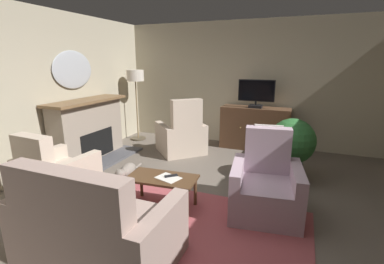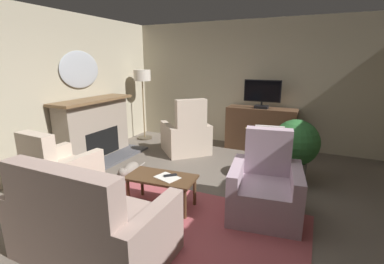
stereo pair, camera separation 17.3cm
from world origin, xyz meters
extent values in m
cube|color=#665B51|center=(0.00, 0.00, -0.02)|extent=(6.44, 7.28, 0.04)
cube|color=#B2A88E|center=(0.00, 3.39, 1.37)|extent=(6.44, 0.10, 2.75)
cube|color=#B2A88E|center=(-2.97, 0.00, 1.37)|extent=(0.10, 7.28, 2.75)
cube|color=#9E474C|center=(0.03, -0.29, 0.01)|extent=(2.74, 1.81, 0.01)
cube|color=#4C4C51|center=(-2.26, 1.18, 0.02)|extent=(0.50, 1.75, 0.04)
cube|color=gray|center=(-2.67, 1.18, 0.57)|extent=(0.41, 1.55, 1.13)
cube|color=black|center=(-2.50, 1.18, 0.32)|extent=(0.10, 0.87, 0.52)
cube|color=brown|center=(-2.63, 1.18, 1.16)|extent=(0.53, 1.71, 0.05)
ellipsoid|color=#B2B7BF|center=(-2.89, 1.18, 1.72)|extent=(0.06, 0.95, 0.70)
cube|color=#402A1C|center=(0.23, 3.04, 0.03)|extent=(1.39, 0.40, 0.06)
cube|color=brown|center=(0.23, 3.04, 0.46)|extent=(1.45, 0.46, 0.92)
sphere|color=tan|center=(-0.03, 2.80, 0.51)|extent=(0.03, 0.03, 0.03)
sphere|color=tan|center=(0.49, 2.80, 0.51)|extent=(0.03, 0.03, 0.03)
cube|color=black|center=(0.23, 2.99, 0.95)|extent=(0.27, 0.20, 0.06)
cylinder|color=black|center=(0.23, 2.99, 1.02)|extent=(0.04, 0.04, 0.08)
cube|color=black|center=(0.23, 2.99, 1.28)|extent=(0.75, 0.05, 0.45)
cube|color=black|center=(0.23, 2.96, 1.28)|extent=(0.71, 0.01, 0.41)
cube|color=#4C331E|center=(-0.46, 0.05, 0.42)|extent=(0.93, 0.52, 0.03)
cylinder|color=#4C331E|center=(-0.07, 0.26, 0.20)|extent=(0.04, 0.04, 0.40)
cylinder|color=#4C331E|center=(-0.87, 0.20, 0.20)|extent=(0.04, 0.04, 0.40)
cylinder|color=#4C331E|center=(-0.04, -0.09, 0.20)|extent=(0.04, 0.04, 0.40)
cylinder|color=#4C331E|center=(-0.84, -0.16, 0.20)|extent=(0.04, 0.04, 0.40)
cube|color=black|center=(-0.35, 0.10, 0.44)|extent=(0.16, 0.15, 0.02)
cube|color=silver|center=(-0.37, 0.05, 0.43)|extent=(0.35, 0.30, 0.01)
cube|color=#A3897F|center=(-0.58, -1.01, 0.22)|extent=(1.21, 0.88, 0.44)
cube|color=#A3897F|center=(-0.58, -1.35, 0.74)|extent=(1.21, 0.20, 0.61)
cube|color=#A3897F|center=(-1.26, -1.01, 0.33)|extent=(0.15, 0.88, 0.66)
cube|color=#A3897F|center=(0.10, -1.01, 0.33)|extent=(0.15, 0.88, 0.66)
cube|color=slate|center=(-0.74, -1.15, 0.56)|extent=(0.36, 0.12, 0.36)
cube|color=#AD93A3|center=(0.82, 0.38, 0.22)|extent=(0.69, 0.91, 0.45)
cube|color=#AD93A3|center=(0.77, 0.70, 0.75)|extent=(0.60, 0.26, 0.61)
cube|color=#AD93A3|center=(1.17, 0.43, 0.32)|extent=(0.25, 0.84, 0.65)
cube|color=#AD93A3|center=(0.47, 0.33, 0.32)|extent=(0.25, 0.84, 0.65)
cube|color=white|center=(0.76, 0.77, 0.96)|extent=(0.37, 0.07, 0.24)
cube|color=#C6B29E|center=(-1.17, 2.23, 0.21)|extent=(1.05, 1.05, 0.42)
cube|color=#C6B29E|center=(-0.93, 1.98, 0.80)|extent=(0.56, 0.56, 0.75)
cube|color=#C6B29E|center=(-1.44, 1.97, 0.31)|extent=(0.71, 0.71, 0.62)
cube|color=#C6B29E|center=(-0.91, 2.49, 0.31)|extent=(0.71, 0.71, 0.62)
cube|color=#C6B29E|center=(-1.91, -0.26, 0.22)|extent=(0.61, 0.86, 0.44)
cube|color=#C6B29E|center=(-1.93, -0.58, 0.72)|extent=(0.57, 0.21, 0.56)
cube|color=#C6B29E|center=(-2.25, -0.24, 0.32)|extent=(0.18, 0.83, 0.64)
cube|color=#C6B29E|center=(-1.57, -0.28, 0.32)|extent=(0.18, 0.83, 0.64)
cylinder|color=slate|center=(1.05, 1.56, 0.18)|extent=(0.39, 0.39, 0.35)
sphere|color=#2D6B33|center=(1.05, 1.56, 0.67)|extent=(0.71, 0.71, 0.71)
ellipsoid|color=gray|center=(-1.48, 0.74, 0.11)|extent=(0.26, 0.43, 0.21)
sphere|color=gray|center=(-1.45, 0.48, 0.14)|extent=(0.16, 0.16, 0.16)
cone|color=gray|center=(-1.41, 0.49, 0.21)|extent=(0.04, 0.04, 0.04)
cone|color=gray|center=(-1.49, 0.48, 0.21)|extent=(0.04, 0.04, 0.04)
cylinder|color=gray|center=(-1.48, 1.05, 0.06)|extent=(0.06, 0.22, 0.04)
cylinder|color=#4C4233|center=(-2.54, 2.71, 0.02)|extent=(0.36, 0.36, 0.04)
cylinder|color=olive|center=(-2.54, 2.71, 0.71)|extent=(0.03, 0.03, 1.42)
cylinder|color=beige|center=(-2.54, 2.71, 1.55)|extent=(0.40, 0.40, 0.26)
camera|label=1|loc=(1.13, -2.84, 1.89)|focal=25.61mm
camera|label=2|loc=(1.29, -2.78, 1.89)|focal=25.61mm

